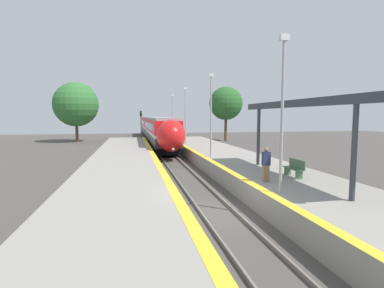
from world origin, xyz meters
TOP-DOWN VIEW (x-y plane):
  - ground_plane at (0.00, 0.00)m, footprint 120.00×120.00m
  - rail_left at (-0.72, 0.00)m, footprint 0.08×90.00m
  - rail_right at (0.72, 0.00)m, footprint 0.08×90.00m
  - train at (0.00, 36.89)m, footprint 2.74×47.15m
  - platform_right at (4.18, 0.00)m, footprint 5.09×64.00m
  - platform_left at (-4.09, 0.00)m, footprint 4.92×64.00m
  - platform_bench at (4.52, 1.77)m, footprint 0.44×1.45m
  - person_waiting at (2.61, 1.03)m, footprint 0.36×0.22m
  - railway_signal at (-2.24, 28.98)m, footprint 0.28×0.28m
  - lamppost_near at (2.32, -0.92)m, footprint 0.36×0.20m
  - lamppost_mid at (2.32, 9.83)m, footprint 0.36×0.20m
  - lamppost_far at (2.32, 20.58)m, footprint 0.36×0.20m
  - lamppost_farthest at (2.32, 31.33)m, footprint 0.36×0.20m
  - station_canopy at (4.88, 1.61)m, footprint 2.02×11.23m
  - background_tree_left at (-11.95, 37.95)m, footprint 6.89×6.89m
  - background_tree_right at (11.58, 35.07)m, footprint 5.39×5.39m

SIDE VIEW (x-z plane):
  - ground_plane at x=0.00m, z-range 0.00..0.00m
  - rail_left at x=-0.72m, z-range 0.00..0.15m
  - rail_right at x=0.72m, z-range 0.00..0.15m
  - platform_right at x=4.18m, z-range 0.00..1.03m
  - platform_left at x=-4.09m, z-range 0.00..1.03m
  - platform_bench at x=4.52m, z-range 1.04..1.93m
  - person_waiting at x=2.61m, z-range 1.05..2.66m
  - train at x=0.00m, z-range 0.28..4.19m
  - railway_signal at x=-2.24m, z-range 0.51..5.25m
  - lamppost_near at x=2.32m, z-range 1.42..7.59m
  - lamppost_mid at x=2.32m, z-range 1.42..7.59m
  - lamppost_far at x=2.32m, z-range 1.42..7.59m
  - lamppost_farthest at x=2.32m, z-range 1.42..7.59m
  - station_canopy at x=4.88m, z-range 2.68..6.52m
  - background_tree_left at x=-11.95m, z-range 1.21..10.53m
  - background_tree_right at x=11.58m, z-range 1.70..10.52m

